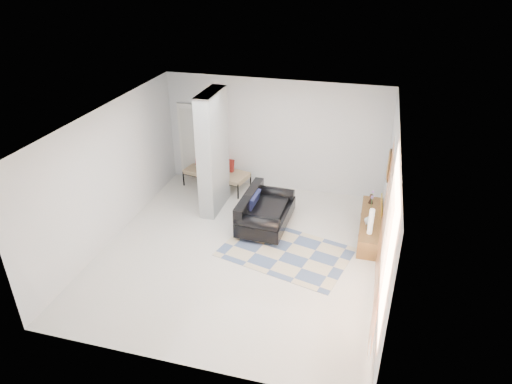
# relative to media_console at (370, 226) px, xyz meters

# --- Properties ---
(floor) EXTENTS (6.00, 6.00, 0.00)m
(floor) POSITION_rel_media_console_xyz_m (-2.52, -1.33, -0.20)
(floor) COLOR silver
(floor) RESTS_ON ground
(ceiling) EXTENTS (6.00, 6.00, 0.00)m
(ceiling) POSITION_rel_media_console_xyz_m (-2.52, -1.33, 2.60)
(ceiling) COLOR white
(ceiling) RESTS_ON wall_back
(wall_back) EXTENTS (6.00, 0.00, 6.00)m
(wall_back) POSITION_rel_media_console_xyz_m (-2.52, 1.67, 1.20)
(wall_back) COLOR silver
(wall_back) RESTS_ON ground
(wall_front) EXTENTS (6.00, 0.00, 6.00)m
(wall_front) POSITION_rel_media_console_xyz_m (-2.52, -4.33, 1.20)
(wall_front) COLOR silver
(wall_front) RESTS_ON ground
(wall_left) EXTENTS (0.00, 6.00, 6.00)m
(wall_left) POSITION_rel_media_console_xyz_m (-5.27, -1.33, 1.20)
(wall_left) COLOR silver
(wall_left) RESTS_ON ground
(wall_right) EXTENTS (0.00, 6.00, 6.00)m
(wall_right) POSITION_rel_media_console_xyz_m (0.23, -1.33, 1.20)
(wall_right) COLOR silver
(wall_right) RESTS_ON ground
(partition_column) EXTENTS (0.35, 1.20, 2.80)m
(partition_column) POSITION_rel_media_console_xyz_m (-3.62, 0.27, 1.20)
(partition_column) COLOR #9EA3A5
(partition_column) RESTS_ON floor
(hallway_door) EXTENTS (0.85, 0.06, 2.04)m
(hallway_door) POSITION_rel_media_console_xyz_m (-4.62, 1.63, 0.82)
(hallway_door) COLOR white
(hallway_door) RESTS_ON floor
(curtain) EXTENTS (0.00, 2.55, 2.55)m
(curtain) POSITION_rel_media_console_xyz_m (0.15, -2.48, 1.25)
(curtain) COLOR #F98741
(curtain) RESTS_ON wall_right
(wall_art) EXTENTS (0.04, 0.45, 0.55)m
(wall_art) POSITION_rel_media_console_xyz_m (0.20, -0.00, 1.45)
(wall_art) COLOR #3D2710
(wall_art) RESTS_ON wall_right
(media_console) EXTENTS (0.45, 1.98, 0.80)m
(media_console) POSITION_rel_media_console_xyz_m (0.00, 0.00, 0.00)
(media_console) COLOR brown
(media_console) RESTS_ON floor
(loveseat) EXTENTS (1.02, 1.69, 0.76)m
(loveseat) POSITION_rel_media_console_xyz_m (-2.31, -0.25, 0.15)
(loveseat) COLOR silver
(loveseat) RESTS_ON floor
(daybed) EXTENTS (1.76, 1.02, 0.77)m
(daybed) POSITION_rel_media_console_xyz_m (-3.95, 1.30, 0.22)
(daybed) COLOR black
(daybed) RESTS_ON floor
(area_rug) EXTENTS (2.82, 2.23, 0.01)m
(area_rug) POSITION_rel_media_console_xyz_m (-1.62, -1.13, -0.20)
(area_rug) COLOR beige
(area_rug) RESTS_ON floor
(cylinder_lamp) EXTENTS (0.10, 0.10, 0.55)m
(cylinder_lamp) POSITION_rel_media_console_xyz_m (-0.02, -0.61, 0.47)
(cylinder_lamp) COLOR white
(cylinder_lamp) RESTS_ON media_console
(bronze_figurine) EXTENTS (0.13, 0.13, 0.23)m
(bronze_figurine) POSITION_rel_media_console_xyz_m (-0.05, 0.66, 0.31)
(bronze_figurine) COLOR #301D15
(bronze_figurine) RESTS_ON media_console
(vase) EXTENTS (0.22, 0.22, 0.21)m
(vase) POSITION_rel_media_console_xyz_m (-0.05, -0.25, 0.30)
(vase) COLOR silver
(vase) RESTS_ON media_console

